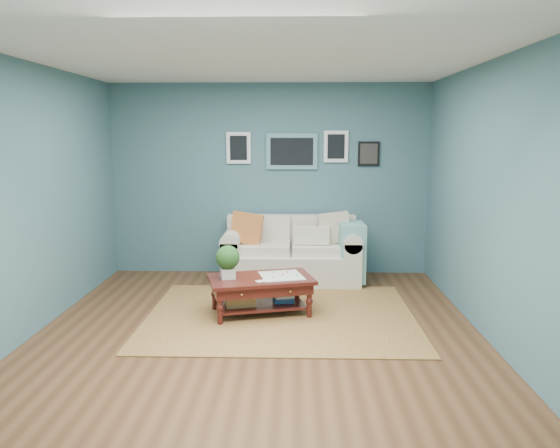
{
  "coord_description": "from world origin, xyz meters",
  "views": [
    {
      "loc": [
        0.37,
        -5.26,
        1.99
      ],
      "look_at": [
        0.19,
        1.0,
        0.96
      ],
      "focal_mm": 35.0,
      "sensor_mm": 36.0,
      "label": 1
    }
  ],
  "objects": [
    {
      "name": "loveseat",
      "position": [
        0.4,
        2.03,
        0.4
      ],
      "size": [
        1.89,
        0.86,
        0.97
      ],
      "color": "silver",
      "rests_on": "ground"
    },
    {
      "name": "area_rug",
      "position": [
        0.21,
        0.53,
        0.01
      ],
      "size": [
        2.93,
        2.34,
        0.01
      ],
      "primitive_type": "cube",
      "color": "brown",
      "rests_on": "ground"
    },
    {
      "name": "room_shell",
      "position": [
        0.01,
        0.06,
        1.36
      ],
      "size": [
        5.0,
        5.02,
        2.7
      ],
      "color": "brown",
      "rests_on": "ground"
    },
    {
      "name": "coffee_table",
      "position": [
        -0.07,
        0.59,
        0.35
      ],
      "size": [
        1.26,
        0.93,
        0.79
      ],
      "rotation": [
        0.0,
        0.0,
        0.26
      ],
      "color": "#340E0C",
      "rests_on": "ground"
    }
  ]
}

